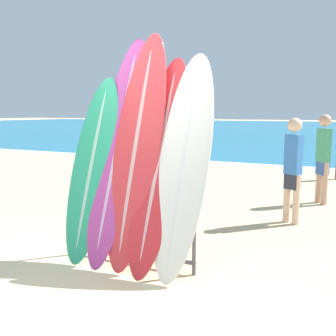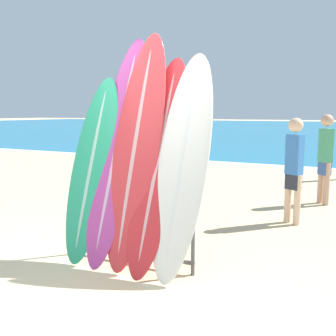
# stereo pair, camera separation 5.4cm
# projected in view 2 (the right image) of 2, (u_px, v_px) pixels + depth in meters

# --- Properties ---
(ground_plane) EXTENTS (160.00, 160.00, 0.00)m
(ground_plane) POSITION_uv_depth(u_px,v_px,m) (87.00, 288.00, 3.64)
(ground_plane) COLOR #CCB789
(surfboard_rack) EXTENTS (1.41, 0.04, 0.91)m
(surfboard_rack) POSITION_uv_depth(u_px,v_px,m) (134.00, 219.00, 4.17)
(surfboard_rack) COLOR #47474C
(surfboard_rack) RESTS_ON ground_plane
(surfboard_slot_0) EXTENTS (0.54, 0.77, 2.02)m
(surfboard_slot_0) POSITION_uv_depth(u_px,v_px,m) (92.00, 167.00, 4.35)
(surfboard_slot_0) COLOR #289E70
(surfboard_slot_0) RESTS_ON ground_plane
(surfboard_slot_1) EXTENTS (0.53, 1.01, 2.47)m
(surfboard_slot_1) POSITION_uv_depth(u_px,v_px,m) (118.00, 148.00, 4.27)
(surfboard_slot_1) COLOR #B23D8E
(surfboard_slot_1) RESTS_ON ground_plane
(surfboard_slot_2) EXTENTS (0.56, 0.90, 2.49)m
(surfboard_slot_2) POSITION_uv_depth(u_px,v_px,m) (136.00, 148.00, 4.13)
(surfboard_slot_2) COLOR red
(surfboard_slot_2) RESTS_ON ground_plane
(surfboard_slot_3) EXTENTS (0.51, 0.97, 2.21)m
(surfboard_slot_3) POSITION_uv_depth(u_px,v_px,m) (158.00, 162.00, 4.02)
(surfboard_slot_3) COLOR red
(surfboard_slot_3) RESTS_ON ground_plane
(surfboard_slot_4) EXTENTS (0.54, 0.88, 2.23)m
(surfboard_slot_4) POSITION_uv_depth(u_px,v_px,m) (183.00, 163.00, 3.87)
(surfboard_slot_4) COLOR silver
(surfboard_slot_4) RESTS_ON ground_plane
(person_mid_beach) EXTENTS (0.26, 0.27, 1.58)m
(person_mid_beach) POSITION_uv_depth(u_px,v_px,m) (325.00, 156.00, 6.84)
(person_mid_beach) COLOR tan
(person_mid_beach) RESTS_ON ground_plane
(person_far_left) EXTENTS (0.26, 0.23, 1.54)m
(person_far_left) POSITION_uv_depth(u_px,v_px,m) (294.00, 167.00, 5.63)
(person_far_left) COLOR beige
(person_far_left) RESTS_ON ground_plane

